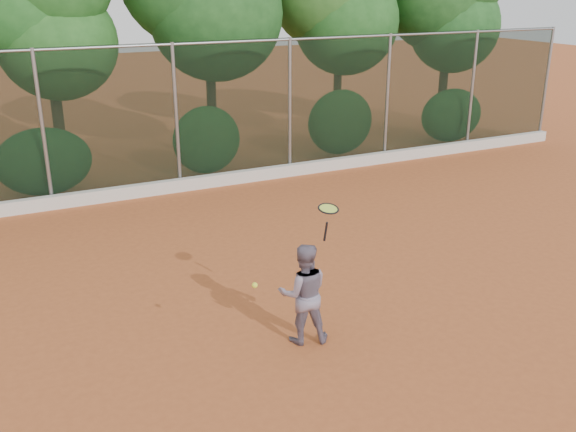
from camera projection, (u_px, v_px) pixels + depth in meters
name	position (u px, v px, depth m)	size (l,w,h in m)	color
ground	(317.00, 312.00, 9.88)	(80.00, 80.00, 0.00)	#AC5428
concrete_curb	(182.00, 185.00, 15.58)	(24.00, 0.20, 0.30)	beige
tennis_player	(304.00, 293.00, 8.87)	(0.71, 0.56, 1.47)	slate
chainlink_fence	(176.00, 114.00, 15.14)	(24.09, 0.09, 3.50)	black
tennis_racket	(328.00, 211.00, 8.57)	(0.30, 0.30, 0.54)	black
tennis_ball_in_flight	(255.00, 285.00, 7.87)	(0.07, 0.07, 0.07)	yellow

